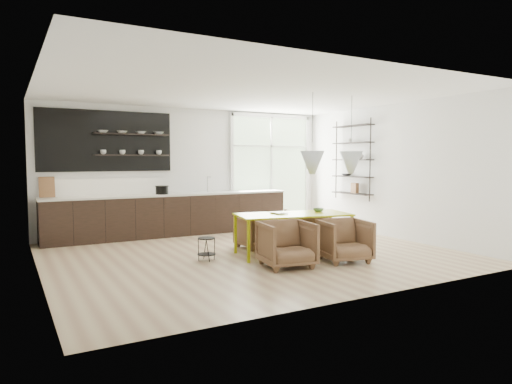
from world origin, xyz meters
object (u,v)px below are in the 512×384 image
object	(u,v)px
dining_table	(293,216)
armchair_back_right	(305,227)
armchair_back_left	(256,232)
wire_stool	(206,246)
armchair_front_left	(287,244)
armchair_front_right	(344,240)

from	to	relation	value
dining_table	armchair_back_right	world-z (taller)	dining_table
armchair_back_left	wire_stool	bearing A→B (deg)	19.90
dining_table	wire_stool	bearing A→B (deg)	-178.93
dining_table	armchair_front_left	bearing A→B (deg)	-118.38
armchair_front_left	wire_stool	xyz separation A→B (m)	(-0.93, 1.04, -0.12)
armchair_back_right	armchair_front_right	distance (m)	1.68
armchair_front_left	armchair_front_right	xyz separation A→B (m)	(1.06, -0.14, -0.01)
wire_stool	armchair_back_right	bearing A→B (deg)	10.90
dining_table	armchair_back_left	bearing A→B (deg)	119.23
dining_table	armchair_front_left	size ratio (longest dim) A/B	2.67
dining_table	armchair_back_right	distance (m)	1.13
armchair_front_left	armchair_back_right	bearing A→B (deg)	55.30
armchair_front_left	dining_table	bearing A→B (deg)	59.43
armchair_back_left	armchair_front_right	xyz separation A→B (m)	(0.71, -1.77, 0.05)
armchair_back_left	wire_stool	size ratio (longest dim) A/B	1.74
armchair_front_right	dining_table	bearing A→B (deg)	128.04
armchair_back_left	armchair_front_right	world-z (taller)	armchair_front_right
dining_table	armchair_back_left	xyz separation A→B (m)	(-0.28, 0.86, -0.38)
armchair_front_right	wire_stool	distance (m)	2.32
armchair_back_left	dining_table	bearing A→B (deg)	103.48
armchair_front_right	wire_stool	size ratio (longest dim) A/B	2.00
dining_table	wire_stool	distance (m)	1.65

